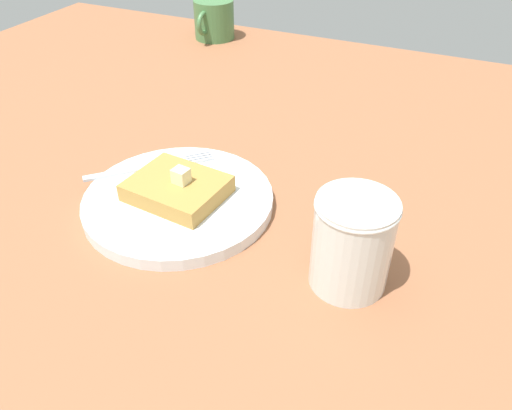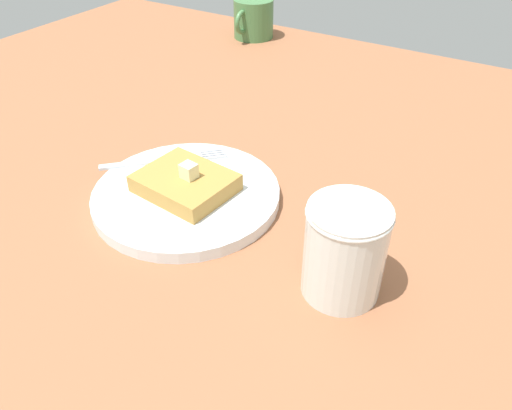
% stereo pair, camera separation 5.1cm
% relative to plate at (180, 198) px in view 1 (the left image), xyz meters
% --- Properties ---
extents(table_surface, '(1.26, 1.26, 0.02)m').
position_rel_plate_xyz_m(table_surface, '(0.00, -0.05, -0.02)').
color(table_surface, '#925A3B').
rests_on(table_surface, ground).
extents(plate, '(0.22, 0.22, 0.01)m').
position_rel_plate_xyz_m(plate, '(0.00, 0.00, 0.00)').
color(plate, white).
rests_on(plate, table_surface).
extents(toast_slice_center, '(0.09, 0.11, 0.02)m').
position_rel_plate_xyz_m(toast_slice_center, '(0.00, 0.00, 0.02)').
color(toast_slice_center, '#B0823C').
rests_on(toast_slice_center, plate).
extents(butter_pat_primary, '(0.02, 0.02, 0.02)m').
position_rel_plate_xyz_m(butter_pat_primary, '(0.00, 0.01, 0.04)').
color(butter_pat_primary, beige).
rests_on(butter_pat_primary, toast_slice_center).
extents(fork, '(0.12, 0.12, 0.00)m').
position_rel_plate_xyz_m(fork, '(-0.04, -0.06, 0.01)').
color(fork, silver).
rests_on(fork, plate).
extents(syrup_jar, '(0.08, 0.08, 0.09)m').
position_rel_plate_xyz_m(syrup_jar, '(0.04, 0.21, 0.03)').
color(syrup_jar, '#481A0A').
rests_on(syrup_jar, table_surface).
extents(coffee_mug, '(0.11, 0.08, 0.08)m').
position_rel_plate_xyz_m(coffee_mug, '(-0.53, -0.24, 0.03)').
color(coffee_mug, '#457844').
rests_on(coffee_mug, table_surface).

